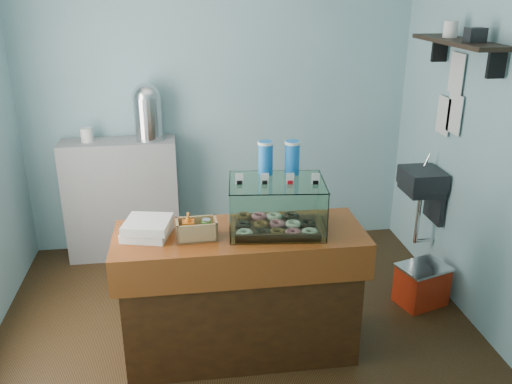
{
  "coord_description": "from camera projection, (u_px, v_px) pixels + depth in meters",
  "views": [
    {
      "loc": [
        -0.33,
        -3.36,
        2.38
      ],
      "look_at": [
        0.12,
        -0.15,
        1.13
      ],
      "focal_mm": 38.0,
      "sensor_mm": 36.0,
      "label": 1
    }
  ],
  "objects": [
    {
      "name": "ground",
      "position": [
        237.0,
        328.0,
        4.0
      ],
      "size": [
        3.5,
        3.5,
        0.0
      ],
      "primitive_type": "plane",
      "color": "black",
      "rests_on": "ground"
    },
    {
      "name": "counter",
      "position": [
        241.0,
        292.0,
        3.6
      ],
      "size": [
        1.6,
        0.6,
        0.9
      ],
      "color": "#42220C",
      "rests_on": "ground"
    },
    {
      "name": "red_cooler",
      "position": [
        422.0,
        284.0,
        4.26
      ],
      "size": [
        0.44,
        0.38,
        0.33
      ],
      "rotation": [
        0.0,
        0.0,
        0.31
      ],
      "color": "#B3250E",
      "rests_on": "ground"
    },
    {
      "name": "coffee_urn",
      "position": [
        147.0,
        110.0,
        4.66
      ],
      "size": [
        0.27,
        0.27,
        0.49
      ],
      "color": "silver",
      "rests_on": "back_shelf"
    },
    {
      "name": "room_shell",
      "position": [
        238.0,
        98.0,
        3.4
      ],
      "size": [
        3.54,
        3.04,
        2.82
      ],
      "color": "#79AAB1",
      "rests_on": "ground"
    },
    {
      "name": "condiment_crate",
      "position": [
        196.0,
        229.0,
        3.34
      ],
      "size": [
        0.26,
        0.16,
        0.17
      ],
      "rotation": [
        0.0,
        0.0,
        0.04
      ],
      "color": "tan",
      "rests_on": "counter"
    },
    {
      "name": "display_case",
      "position": [
        276.0,
        202.0,
        3.45
      ],
      "size": [
        0.64,
        0.5,
        0.55
      ],
      "rotation": [
        0.0,
        0.0,
        -0.1
      ],
      "color": "#34190F",
      "rests_on": "counter"
    },
    {
      "name": "back_shelf",
      "position": [
        123.0,
        199.0,
        4.91
      ],
      "size": [
        1.0,
        0.32,
        1.1
      ],
      "primitive_type": "cube",
      "color": "gray",
      "rests_on": "ground"
    },
    {
      "name": "pastry_boxes",
      "position": [
        147.0,
        228.0,
        3.37
      ],
      "size": [
        0.33,
        0.34,
        0.11
      ],
      "rotation": [
        0.0,
        0.0,
        -0.26
      ],
      "color": "white",
      "rests_on": "counter"
    }
  ]
}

